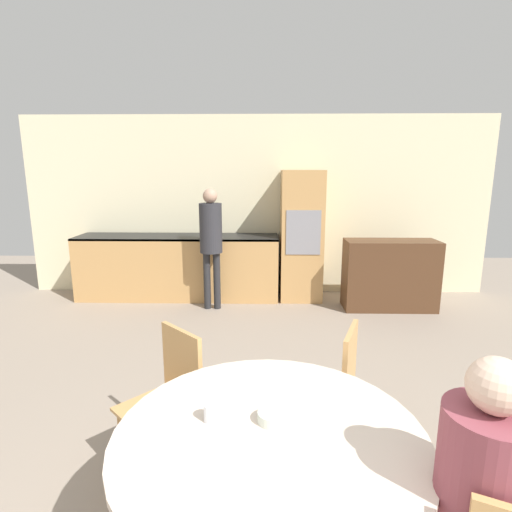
# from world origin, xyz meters

# --- Properties ---
(wall_back) EXTENTS (6.81, 0.05, 2.60)m
(wall_back) POSITION_xyz_m (0.00, 5.51, 1.30)
(wall_back) COLOR beige
(wall_back) RESTS_ON ground_plane
(kitchen_counter) EXTENTS (2.86, 0.60, 0.91)m
(kitchen_counter) POSITION_xyz_m (-1.13, 5.17, 0.47)
(kitchen_counter) COLOR tan
(kitchen_counter) RESTS_ON ground_plane
(oven_unit) EXTENTS (0.58, 0.59, 1.82)m
(oven_unit) POSITION_xyz_m (0.64, 5.17, 0.91)
(oven_unit) COLOR tan
(oven_unit) RESTS_ON ground_plane
(sideboard) EXTENTS (1.20, 0.45, 0.93)m
(sideboard) POSITION_xyz_m (1.78, 4.73, 0.46)
(sideboard) COLOR #51331E
(sideboard) RESTS_ON ground_plane
(dining_table) EXTENTS (1.31, 1.31, 0.74)m
(dining_table) POSITION_xyz_m (0.14, 1.06, 0.52)
(dining_table) COLOR #51331E
(dining_table) RESTS_ON ground_plane
(chair_far_left) EXTENTS (0.57, 0.57, 0.87)m
(chair_far_left) POSITION_xyz_m (-0.46, 1.76, 0.49)
(chair_far_left) COLOR tan
(chair_far_left) RESTS_ON ground_plane
(chair_far_right) EXTENTS (0.52, 0.52, 0.87)m
(chair_far_right) POSITION_xyz_m (0.55, 1.88, 0.49)
(chair_far_right) COLOR tan
(chair_far_right) RESTS_ON ground_plane
(person_seated) EXTENTS (0.31, 0.37, 1.24)m
(person_seated) POSITION_xyz_m (0.85, 0.72, 0.72)
(person_seated) COLOR #262628
(person_seated) RESTS_ON ground_plane
(person_standing) EXTENTS (0.29, 0.29, 1.59)m
(person_standing) POSITION_xyz_m (-0.58, 4.68, 1.00)
(person_standing) COLOR #262628
(person_standing) RESTS_ON ground_plane
(cup) EXTENTS (0.07, 0.07, 0.08)m
(cup) POSITION_xyz_m (-0.11, 1.13, 0.78)
(cup) COLOR silver
(cup) RESTS_ON dining_table
(bowl_near) EXTENTS (0.13, 0.13, 0.05)m
(bowl_near) POSITION_xyz_m (0.15, 1.13, 0.76)
(bowl_near) COLOR silver
(bowl_near) RESTS_ON dining_table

